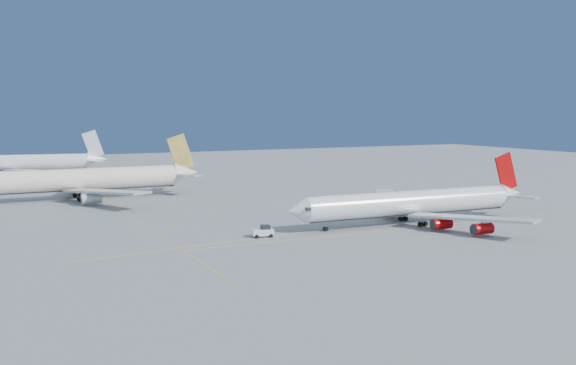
{
  "coord_description": "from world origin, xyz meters",
  "views": [
    {
      "loc": [
        -73.04,
        -123.74,
        25.11
      ],
      "look_at": [
        -1.97,
        20.19,
        7.0
      ],
      "focal_mm": 40.0,
      "sensor_mm": 36.0,
      "label": 1
    }
  ],
  "objects_px": {
    "airliner_third": "(18,163)",
    "pushback_tug": "(263,231)",
    "airliner_virgin": "(415,203)",
    "airliner_etihad": "(81,180)"
  },
  "relations": [
    {
      "from": "airliner_third",
      "to": "pushback_tug",
      "type": "xyz_separation_m",
      "value": [
        35.91,
        -146.51,
        -4.23
      ]
    },
    {
      "from": "airliner_virgin",
      "to": "pushback_tug",
      "type": "xyz_separation_m",
      "value": [
        -36.51,
        0.98,
        -3.5
      ]
    },
    {
      "from": "airliner_etihad",
      "to": "airliner_third",
      "type": "distance_m",
      "value": 74.74
    },
    {
      "from": "airliner_third",
      "to": "pushback_tug",
      "type": "height_order",
      "value": "airliner_third"
    },
    {
      "from": "airliner_virgin",
      "to": "airliner_etihad",
      "type": "bearing_deg",
      "value": 131.24
    },
    {
      "from": "airliner_etihad",
      "to": "airliner_third",
      "type": "xyz_separation_m",
      "value": [
        -11.89,
        73.79,
        -0.21
      ]
    },
    {
      "from": "airliner_etihad",
      "to": "pushback_tug",
      "type": "bearing_deg",
      "value": -71.15
    },
    {
      "from": "airliner_third",
      "to": "pushback_tug",
      "type": "distance_m",
      "value": 150.91
    },
    {
      "from": "airliner_etihad",
      "to": "pushback_tug",
      "type": "distance_m",
      "value": 76.72
    },
    {
      "from": "airliner_virgin",
      "to": "pushback_tug",
      "type": "distance_m",
      "value": 36.69
    }
  ]
}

